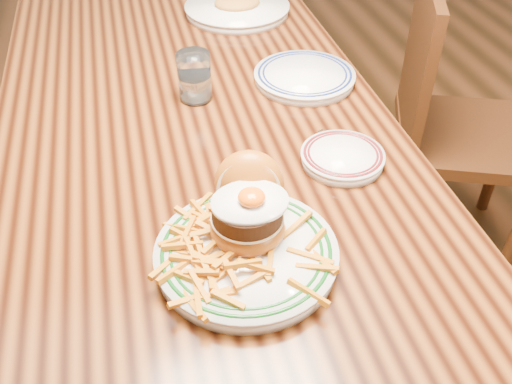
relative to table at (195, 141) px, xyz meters
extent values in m
plane|color=black|center=(0.00, 0.00, -0.66)|extent=(6.00, 6.00, 0.00)
cube|color=black|center=(0.00, 0.00, 0.06)|extent=(0.85, 1.60, 0.05)
cylinder|color=black|center=(-0.36, 0.74, -0.31)|extent=(0.07, 0.07, 0.70)
cylinder|color=black|center=(0.36, 0.74, -0.31)|extent=(0.07, 0.07, 0.70)
cube|color=#37170B|center=(0.86, 0.17, -0.24)|extent=(0.54, 0.54, 0.04)
cube|color=#37170B|center=(0.68, 0.24, 0.00)|extent=(0.18, 0.40, 0.44)
cylinder|color=#37170B|center=(1.09, 0.27, -0.46)|extent=(0.04, 0.04, 0.40)
cylinder|color=#37170B|center=(0.76, 0.40, -0.46)|extent=(0.04, 0.04, 0.40)
cylinder|color=#37170B|center=(0.63, 0.07, -0.46)|extent=(0.04, 0.04, 0.40)
cylinder|color=silver|center=(0.02, -0.48, 0.10)|extent=(0.29, 0.29, 0.02)
cylinder|color=silver|center=(0.02, -0.48, 0.11)|extent=(0.29, 0.29, 0.01)
torus|color=#0C4310|center=(0.02, -0.48, 0.12)|extent=(0.27, 0.27, 0.01)
torus|color=#0C4310|center=(0.02, -0.48, 0.12)|extent=(0.24, 0.24, 0.01)
ellipsoid|color=#A85515|center=(0.03, -0.44, 0.13)|extent=(0.12, 0.12, 0.06)
cylinder|color=#DBB788|center=(0.03, -0.44, 0.15)|extent=(0.12, 0.12, 0.00)
cylinder|color=black|center=(0.03, -0.44, 0.17)|extent=(0.11, 0.11, 0.03)
ellipsoid|color=white|center=(0.03, -0.45, 0.18)|extent=(0.12, 0.10, 0.01)
ellipsoid|color=#EE5504|center=(0.03, -0.45, 0.20)|extent=(0.04, 0.04, 0.02)
ellipsoid|color=#A85515|center=(0.04, -0.38, 0.16)|extent=(0.14, 0.13, 0.13)
cylinder|color=#DBB788|center=(0.04, -0.40, 0.16)|extent=(0.11, 0.06, 0.10)
cylinder|color=silver|center=(0.26, -0.27, 0.10)|extent=(0.16, 0.16, 0.02)
cylinder|color=silver|center=(0.26, -0.27, 0.11)|extent=(0.16, 0.16, 0.01)
torus|color=#511216|center=(0.26, -0.27, 0.11)|extent=(0.15, 0.15, 0.01)
torus|color=#511216|center=(0.26, -0.27, 0.11)|extent=(0.14, 0.14, 0.01)
cube|color=silver|center=(0.28, -0.26, 0.11)|extent=(0.05, 0.10, 0.00)
cylinder|color=silver|center=(0.28, 0.06, 0.10)|extent=(0.24, 0.24, 0.02)
cylinder|color=silver|center=(0.28, 0.06, 0.11)|extent=(0.24, 0.24, 0.01)
torus|color=#101C53|center=(0.28, 0.06, 0.11)|extent=(0.22, 0.22, 0.01)
torus|color=#101C53|center=(0.28, 0.06, 0.11)|extent=(0.20, 0.20, 0.01)
cylinder|color=white|center=(0.02, 0.04, 0.14)|extent=(0.07, 0.07, 0.11)
cylinder|color=silver|center=(0.02, 0.04, 0.12)|extent=(0.06, 0.06, 0.05)
cylinder|color=silver|center=(0.21, 0.49, 0.10)|extent=(0.30, 0.30, 0.02)
cylinder|color=silver|center=(0.21, 0.49, 0.11)|extent=(0.31, 0.31, 0.01)
ellipsoid|color=#AE7831|center=(0.21, 0.49, 0.12)|extent=(0.13, 0.11, 0.04)
camera|label=1|loc=(-0.12, -1.10, 0.76)|focal=40.00mm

